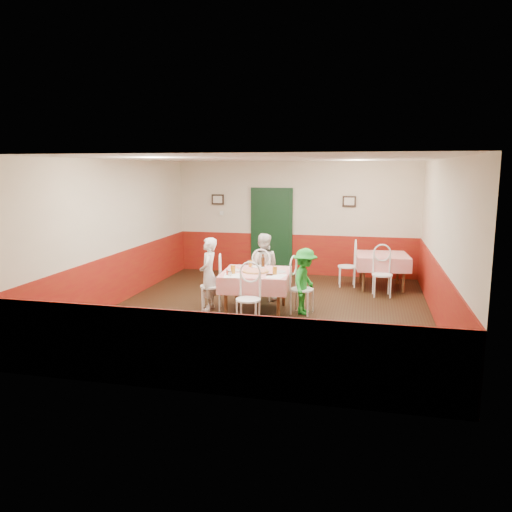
% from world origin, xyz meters
% --- Properties ---
extents(floor, '(7.00, 7.00, 0.00)m').
position_xyz_m(floor, '(0.00, 0.00, 0.00)').
color(floor, black).
rests_on(floor, ground).
extents(ceiling, '(7.00, 7.00, 0.00)m').
position_xyz_m(ceiling, '(0.00, 0.00, 2.80)').
color(ceiling, white).
rests_on(ceiling, back_wall).
extents(back_wall, '(6.00, 0.10, 2.80)m').
position_xyz_m(back_wall, '(0.00, 3.50, 1.40)').
color(back_wall, beige).
rests_on(back_wall, ground).
extents(front_wall, '(6.00, 0.10, 2.80)m').
position_xyz_m(front_wall, '(0.00, -3.50, 1.40)').
color(front_wall, beige).
rests_on(front_wall, ground).
extents(left_wall, '(0.10, 7.00, 2.80)m').
position_xyz_m(left_wall, '(-3.00, 0.00, 1.40)').
color(left_wall, beige).
rests_on(left_wall, ground).
extents(right_wall, '(0.10, 7.00, 2.80)m').
position_xyz_m(right_wall, '(3.00, 0.00, 1.40)').
color(right_wall, beige).
rests_on(right_wall, ground).
extents(wainscot_back, '(6.00, 0.03, 1.00)m').
position_xyz_m(wainscot_back, '(0.00, 3.48, 0.50)').
color(wainscot_back, maroon).
rests_on(wainscot_back, ground).
extents(wainscot_front, '(6.00, 0.03, 1.00)m').
position_xyz_m(wainscot_front, '(0.00, -3.48, 0.50)').
color(wainscot_front, maroon).
rests_on(wainscot_front, ground).
extents(wainscot_left, '(0.03, 7.00, 1.00)m').
position_xyz_m(wainscot_left, '(-2.98, 0.00, 0.50)').
color(wainscot_left, maroon).
rests_on(wainscot_left, ground).
extents(wainscot_right, '(0.03, 7.00, 1.00)m').
position_xyz_m(wainscot_right, '(2.98, 0.00, 0.50)').
color(wainscot_right, maroon).
rests_on(wainscot_right, ground).
extents(door, '(0.96, 0.06, 2.10)m').
position_xyz_m(door, '(-0.60, 3.45, 1.05)').
color(door, black).
rests_on(door, ground).
extents(picture_left, '(0.32, 0.03, 0.26)m').
position_xyz_m(picture_left, '(-2.00, 3.45, 1.85)').
color(picture_left, black).
rests_on(picture_left, back_wall).
extents(picture_right, '(0.32, 0.03, 0.26)m').
position_xyz_m(picture_right, '(1.30, 3.45, 1.85)').
color(picture_right, black).
rests_on(picture_right, back_wall).
extents(thermostat, '(0.10, 0.03, 0.10)m').
position_xyz_m(thermostat, '(-1.90, 3.45, 1.50)').
color(thermostat, white).
rests_on(thermostat, back_wall).
extents(main_table, '(1.30, 1.30, 0.77)m').
position_xyz_m(main_table, '(-0.21, -0.01, 0.38)').
color(main_table, red).
rests_on(main_table, ground).
extents(second_table, '(1.22, 1.22, 0.77)m').
position_xyz_m(second_table, '(2.09, 2.44, 0.38)').
color(second_table, red).
rests_on(second_table, ground).
extents(chair_left, '(0.51, 0.51, 0.90)m').
position_xyz_m(chair_left, '(-1.06, -0.07, 0.45)').
color(chair_left, white).
rests_on(chair_left, ground).
extents(chair_right, '(0.49, 0.49, 0.90)m').
position_xyz_m(chair_right, '(0.64, 0.05, 0.45)').
color(chair_right, white).
rests_on(chair_right, ground).
extents(chair_far, '(0.44, 0.44, 0.90)m').
position_xyz_m(chair_far, '(-0.27, 0.84, 0.45)').
color(chair_far, white).
rests_on(chair_far, ground).
extents(chair_near, '(0.43, 0.43, 0.90)m').
position_xyz_m(chair_near, '(-0.15, -0.85, 0.45)').
color(chair_near, white).
rests_on(chair_near, ground).
extents(chair_second_a, '(0.46, 0.46, 0.90)m').
position_xyz_m(chair_second_a, '(1.34, 2.44, 0.45)').
color(chair_second_a, white).
rests_on(chair_second_a, ground).
extents(chair_second_b, '(0.46, 0.46, 0.90)m').
position_xyz_m(chair_second_b, '(2.09, 1.69, 0.45)').
color(chair_second_b, white).
rests_on(chair_second_b, ground).
extents(pizza, '(0.51, 0.51, 0.03)m').
position_xyz_m(pizza, '(-0.21, -0.04, 0.78)').
color(pizza, '#B74723').
rests_on(pizza, main_table).
extents(plate_left, '(0.27, 0.27, 0.01)m').
position_xyz_m(plate_left, '(-0.61, -0.03, 0.77)').
color(plate_left, white).
rests_on(plate_left, main_table).
extents(plate_right, '(0.27, 0.27, 0.01)m').
position_xyz_m(plate_right, '(0.21, 0.03, 0.77)').
color(plate_right, white).
rests_on(plate_right, main_table).
extents(plate_far, '(0.27, 0.27, 0.01)m').
position_xyz_m(plate_far, '(-0.26, 0.40, 0.77)').
color(plate_far, white).
rests_on(plate_far, main_table).
extents(glass_a, '(0.09, 0.09, 0.15)m').
position_xyz_m(glass_a, '(-0.57, -0.28, 0.84)').
color(glass_a, '#BF7219').
rests_on(glass_a, main_table).
extents(glass_b, '(0.08, 0.08, 0.14)m').
position_xyz_m(glass_b, '(0.18, -0.19, 0.83)').
color(glass_b, '#BF7219').
rests_on(glass_b, main_table).
extents(glass_c, '(0.07, 0.07, 0.12)m').
position_xyz_m(glass_c, '(-0.41, 0.40, 0.82)').
color(glass_c, '#BF7219').
rests_on(glass_c, main_table).
extents(beer_bottle, '(0.07, 0.07, 0.24)m').
position_xyz_m(beer_bottle, '(-0.17, 0.41, 0.88)').
color(beer_bottle, '#381C0A').
rests_on(beer_bottle, main_table).
extents(shaker_a, '(0.04, 0.04, 0.09)m').
position_xyz_m(shaker_a, '(-0.59, -0.47, 0.81)').
color(shaker_a, silver).
rests_on(shaker_a, main_table).
extents(shaker_b, '(0.04, 0.04, 0.09)m').
position_xyz_m(shaker_b, '(-0.55, -0.51, 0.81)').
color(shaker_b, silver).
rests_on(shaker_b, main_table).
extents(shaker_c, '(0.04, 0.04, 0.09)m').
position_xyz_m(shaker_c, '(-0.64, -0.42, 0.81)').
color(shaker_c, '#B23319').
rests_on(shaker_c, main_table).
extents(menu_left, '(0.38, 0.45, 0.00)m').
position_xyz_m(menu_left, '(-0.54, -0.45, 0.76)').
color(menu_left, white).
rests_on(menu_left, main_table).
extents(menu_right, '(0.35, 0.44, 0.00)m').
position_xyz_m(menu_right, '(0.22, -0.33, 0.76)').
color(menu_right, white).
rests_on(menu_right, main_table).
extents(wallet, '(0.12, 0.10, 0.02)m').
position_xyz_m(wallet, '(0.10, -0.27, 0.77)').
color(wallet, black).
rests_on(wallet, main_table).
extents(diner_left, '(0.39, 0.54, 1.37)m').
position_xyz_m(diner_left, '(-1.11, -0.07, 0.68)').
color(diner_left, gray).
rests_on(diner_left, ground).
extents(diner_far, '(0.68, 0.54, 1.35)m').
position_xyz_m(diner_far, '(-0.27, 0.89, 0.67)').
color(diner_far, gray).
rests_on(diner_far, ground).
extents(diner_right, '(0.56, 0.84, 1.21)m').
position_xyz_m(diner_right, '(0.69, 0.06, 0.61)').
color(diner_right, gray).
rests_on(diner_right, ground).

